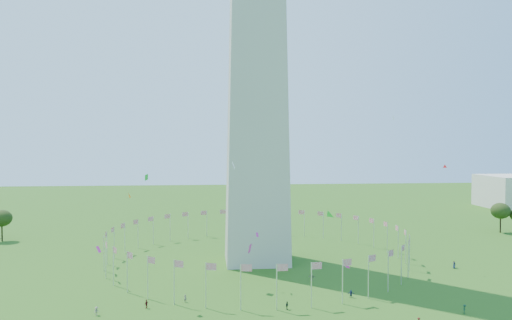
{
  "coord_description": "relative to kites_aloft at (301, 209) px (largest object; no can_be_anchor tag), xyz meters",
  "views": [
    {
      "loc": [
        -13.13,
        -84.65,
        32.47
      ],
      "look_at": [
        -1.63,
        35.0,
        28.27
      ],
      "focal_mm": 35.0,
      "sensor_mm": 36.0,
      "label": 1
    }
  ],
  "objects": [
    {
      "name": "flag_ring",
      "position": [
        -7.14,
        27.66,
        -13.39
      ],
      "size": [
        80.24,
        80.24,
        9.0
      ],
      "color": "silver",
      "rests_on": "ground"
    },
    {
      "name": "crowd",
      "position": [
        0.77,
        -15.75,
        -17.04
      ],
      "size": [
        96.14,
        71.54,
        1.79
      ],
      "color": "#1E2446",
      "rests_on": "ground"
    },
    {
      "name": "kites_aloft",
      "position": [
        0.0,
        0.0,
        0.0
      ],
      "size": [
        106.99,
        71.83,
        35.59
      ],
      "color": "green",
      "rests_on": "ground"
    }
  ]
}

